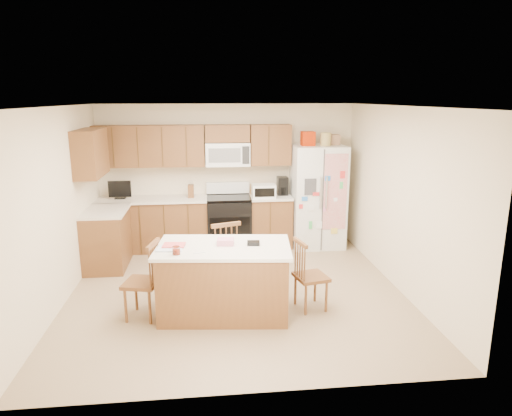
{
  "coord_description": "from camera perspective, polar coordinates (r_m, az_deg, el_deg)",
  "views": [
    {
      "loc": [
        -0.36,
        -5.85,
        2.61
      ],
      "look_at": [
        0.31,
        0.35,
        1.09
      ],
      "focal_mm": 32.0,
      "sensor_mm": 36.0,
      "label": 1
    }
  ],
  "objects": [
    {
      "name": "windsor_chair_left",
      "position": [
        5.7,
        -13.87,
        -8.97
      ],
      "size": [
        0.48,
        0.49,
        0.96
      ],
      "color": "brown",
      "rests_on": "ground"
    },
    {
      "name": "windsor_chair_right",
      "position": [
        5.8,
        6.68,
        -8.49
      ],
      "size": [
        0.45,
        0.46,
        0.91
      ],
      "color": "brown",
      "rests_on": "ground"
    },
    {
      "name": "stove",
      "position": [
        8.08,
        -3.4,
        -1.65
      ],
      "size": [
        0.76,
        0.65,
        1.13
      ],
      "color": "black",
      "rests_on": "ground"
    },
    {
      "name": "cabinetry",
      "position": [
        7.85,
        -10.57,
        0.99
      ],
      "size": [
        3.36,
        1.56,
        2.15
      ],
      "color": "brown",
      "rests_on": "ground"
    },
    {
      "name": "refrigerator",
      "position": [
        8.14,
        7.69,
        1.59
      ],
      "size": [
        0.9,
        0.79,
        2.04
      ],
      "color": "white",
      "rests_on": "ground"
    },
    {
      "name": "windsor_chair_back",
      "position": [
        6.31,
        -4.18,
        -6.16
      ],
      "size": [
        0.54,
        0.53,
        1.0
      ],
      "color": "brown",
      "rests_on": "ground"
    },
    {
      "name": "room_shell",
      "position": [
        5.98,
        -2.6,
        2.39
      ],
      "size": [
        4.6,
        4.6,
        2.52
      ],
      "color": "beige",
      "rests_on": "ground"
    },
    {
      "name": "ground",
      "position": [
        6.42,
        -2.45,
        -10.33
      ],
      "size": [
        4.5,
        4.5,
        0.0
      ],
      "primitive_type": "plane",
      "color": "#9B7E5C",
      "rests_on": "ground"
    },
    {
      "name": "island",
      "position": [
        5.65,
        -4.03,
        -8.9
      ],
      "size": [
        1.69,
        1.09,
        0.97
      ],
      "color": "brown",
      "rests_on": "ground"
    }
  ]
}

